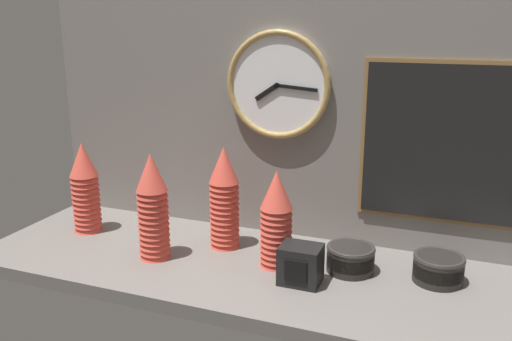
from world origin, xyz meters
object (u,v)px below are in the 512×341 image
(cup_stack_center_right, at_px, (276,219))
(menu_board, at_px, (443,144))
(cup_stack_far_left, at_px, (85,188))
(wall_clock, at_px, (278,85))
(cup_stack_center_left, at_px, (153,207))
(bowl_stack_right, at_px, (351,258))
(napkin_dispenser, at_px, (301,264))
(cup_stack_center, at_px, (224,198))
(bowl_stack_far_right, at_px, (438,268))

(cup_stack_center_right, xyz_separation_m, menu_board, (0.41, 0.23, 0.20))
(cup_stack_far_left, xyz_separation_m, wall_clock, (0.59, 0.20, 0.34))
(cup_stack_center_left, height_order, bowl_stack_right, cup_stack_center_left)
(menu_board, height_order, napkin_dispenser, menu_board)
(wall_clock, bearing_deg, cup_stack_center, -127.34)
(cup_stack_center, relative_size, bowl_stack_right, 2.35)
(cup_stack_center, height_order, cup_stack_far_left, cup_stack_center)
(cup_stack_center_right, xyz_separation_m, cup_stack_center_left, (-0.35, -0.08, 0.02))
(cup_stack_center_left, xyz_separation_m, menu_board, (0.76, 0.31, 0.18))
(cup_stack_center_right, height_order, bowl_stack_far_right, cup_stack_center_right)
(cup_stack_center_right, relative_size, cup_stack_center, 0.89)
(cup_stack_center_left, relative_size, cup_stack_far_left, 1.06)
(cup_stack_center_left, relative_size, napkin_dispenser, 2.92)
(cup_stack_center_left, height_order, cup_stack_far_left, cup_stack_center_left)
(cup_stack_far_left, height_order, menu_board, menu_board)
(cup_stack_far_left, distance_m, bowl_stack_right, 0.88)
(cup_stack_center_right, bearing_deg, wall_clock, 108.75)
(cup_stack_center_right, distance_m, bowl_stack_far_right, 0.45)
(cup_stack_center_right, relative_size, bowl_stack_right, 2.10)
(cup_stack_far_left, bearing_deg, cup_stack_center_right, -2.31)
(bowl_stack_right, bearing_deg, napkin_dispenser, -133.20)
(menu_board, bearing_deg, cup_stack_center_right, -150.69)
(menu_board, bearing_deg, wall_clock, -178.96)
(bowl_stack_far_right, xyz_separation_m, wall_clock, (-0.51, 0.16, 0.45))
(bowl_stack_right, height_order, wall_clock, wall_clock)
(cup_stack_center, bearing_deg, wall_clock, 52.66)
(cup_stack_center_right, height_order, cup_stack_center, cup_stack_center)
(cup_stack_center, xyz_separation_m, wall_clock, (0.12, 0.15, 0.33))
(cup_stack_center_right, xyz_separation_m, bowl_stack_far_right, (0.44, 0.06, -0.10))
(cup_stack_center_right, distance_m, napkin_dispenser, 0.15)
(wall_clock, bearing_deg, cup_stack_center_left, -132.57)
(cup_stack_center_left, bearing_deg, wall_clock, 47.43)
(cup_stack_center_left, xyz_separation_m, wall_clock, (0.27, 0.30, 0.33))
(cup_stack_center_right, relative_size, cup_stack_far_left, 0.94)
(cup_stack_center_left, relative_size, menu_board, 0.68)
(napkin_dispenser, bearing_deg, bowl_stack_right, 46.80)
(bowl_stack_far_right, distance_m, bowl_stack_right, 0.23)
(bowl_stack_far_right, bearing_deg, cup_stack_far_left, -178.05)
(bowl_stack_far_right, bearing_deg, bowl_stack_right, -174.44)
(cup_stack_center_left, distance_m, bowl_stack_far_right, 0.81)
(cup_stack_center_left, relative_size, bowl_stack_far_right, 2.35)
(cup_stack_far_left, distance_m, wall_clock, 0.71)
(cup_stack_center_right, distance_m, cup_stack_far_left, 0.67)
(cup_stack_center, height_order, wall_clock, wall_clock)
(cup_stack_center, relative_size, wall_clock, 0.95)
(wall_clock, distance_m, napkin_dispenser, 0.55)
(cup_stack_center, distance_m, bowl_stack_right, 0.41)
(cup_stack_center_right, bearing_deg, cup_stack_center, 159.40)
(cup_stack_center_right, relative_size, wall_clock, 0.85)
(cup_stack_center, bearing_deg, napkin_dispenser, -27.19)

